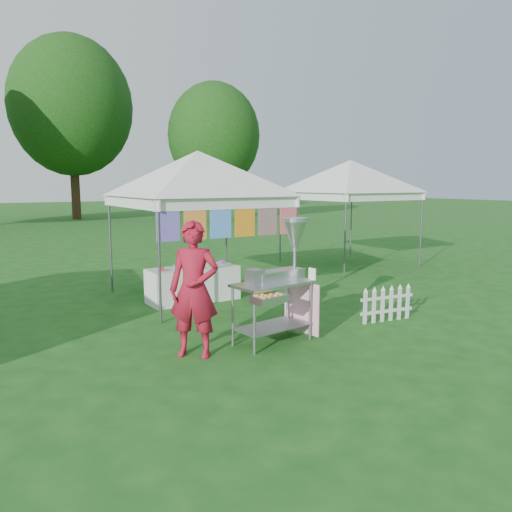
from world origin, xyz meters
TOP-DOWN VIEW (x-y plane):
  - ground at (0.00, 0.00)m, footprint 120.00×120.00m
  - canopy_main at (0.00, 3.49)m, footprint 4.24×4.24m
  - canopy_right at (5.50, 5.00)m, footprint 4.24×4.24m
  - tree_mid at (3.00, 28.00)m, footprint 7.60×7.60m
  - tree_right at (10.00, 22.00)m, footprint 5.60×5.60m
  - donut_cart at (-0.21, 0.22)m, footprint 1.33×1.05m
  - vendor at (-1.63, 0.29)m, footprint 0.81×0.78m
  - picket_fence at (1.90, 0.10)m, footprint 1.07×0.18m
  - display_table at (-0.28, 3.23)m, footprint 1.80×0.70m

SIDE VIEW (x-z plane):
  - ground at x=0.00m, z-range 0.00..0.00m
  - picket_fence at x=1.90m, z-range 0.01..0.57m
  - display_table at x=-0.28m, z-range 0.00..0.69m
  - vendor at x=-1.63m, z-range 0.00..1.87m
  - donut_cart at x=-0.21m, z-range 0.16..2.00m
  - canopy_main at x=0.00m, z-range 1.26..4.71m
  - canopy_right at x=5.50m, z-range 1.27..4.72m
  - tree_right at x=10.00m, z-range 0.97..9.39m
  - tree_mid at x=3.00m, z-range 1.38..12.90m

